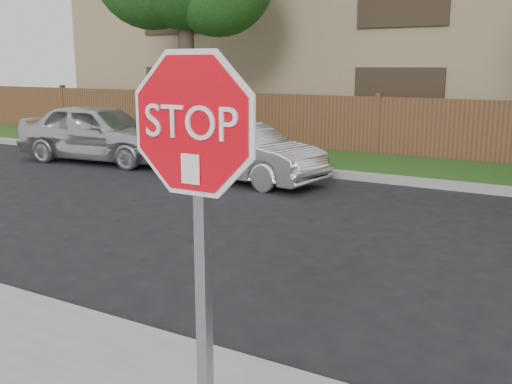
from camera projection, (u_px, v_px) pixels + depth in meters
The scene contains 3 objects.
stop_sign at pixel (196, 187), 3.00m from camera, with size 1.01×0.13×2.55m.
sedan_far_left at pixel (100, 132), 15.16m from camera, with size 1.75×4.36×1.48m, color silver.
sedan_left at pixel (240, 152), 12.60m from camera, with size 1.32×3.80×1.25m, color silver.
Camera 1 is at (1.41, -3.84, 2.43)m, focal length 42.00 mm.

